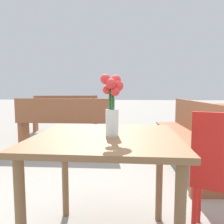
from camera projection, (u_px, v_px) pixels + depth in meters
The scene contains 5 objects.
table_front at pixel (106, 153), 1.30m from camera, with size 0.86×0.82×0.73m.
flower_vase at pixel (112, 105), 1.26m from camera, with size 0.13×0.13×0.36m.
bench_near at pixel (188, 131), 2.81m from camera, with size 0.44×1.82×0.85m.
bench_middle at pixel (66, 120), 3.77m from camera, with size 1.71×0.38×0.85m.
bench_far at pixel (66, 112), 5.38m from camera, with size 1.60×0.66×0.85m.
Camera 1 is at (0.13, -1.27, 1.00)m, focal length 35.00 mm.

